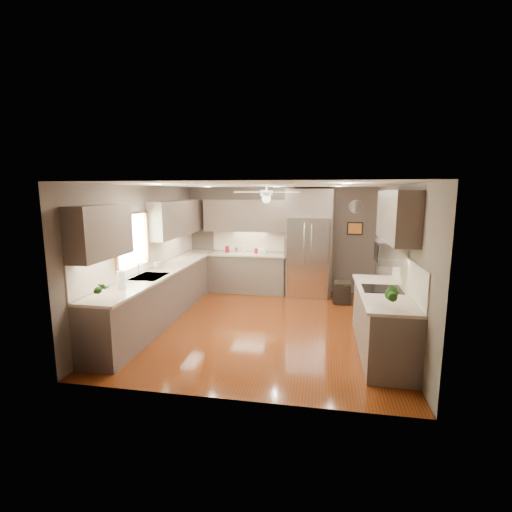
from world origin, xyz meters
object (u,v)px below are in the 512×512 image
(canister_a, at_px, (227,249))
(canister_d, at_px, (256,251))
(bowl, at_px, (263,253))
(refrigerator, at_px, (308,245))
(canister_c, at_px, (244,249))
(potted_plant_right, at_px, (393,294))
(paper_towel, at_px, (121,280))
(stool, at_px, (342,292))
(soap_bottle, at_px, (157,264))
(potted_plant_left, at_px, (99,289))
(canister_b, at_px, (237,250))
(microwave, at_px, (390,252))

(canister_a, xyz_separation_m, canister_d, (0.70, -0.00, -0.02))
(bowl, distance_m, refrigerator, 1.08)
(canister_c, relative_size, refrigerator, 0.07)
(potted_plant_right, relative_size, refrigerator, 0.15)
(canister_a, distance_m, refrigerator, 1.95)
(canister_d, bearing_deg, refrigerator, -3.14)
(paper_towel, bearing_deg, bowl, 65.87)
(refrigerator, bearing_deg, stool, -35.17)
(canister_c, bearing_deg, potted_plant_right, -54.90)
(potted_plant_right, bearing_deg, canister_a, 129.14)
(canister_d, xyz_separation_m, paper_towel, (-1.41, -3.60, 0.08))
(soap_bottle, bearing_deg, canister_c, 59.31)
(potted_plant_left, bearing_deg, soap_bottle, 93.68)
(canister_a, distance_m, canister_b, 0.23)
(canister_c, relative_size, stool, 0.39)
(canister_b, distance_m, soap_bottle, 2.33)
(canister_c, distance_m, canister_d, 0.30)
(refrigerator, bearing_deg, canister_d, 176.86)
(potted_plant_left, height_order, paper_towel, potted_plant_left)
(stool, bearing_deg, canister_a, 167.26)
(potted_plant_left, distance_m, stool, 5.01)
(potted_plant_right, bearing_deg, canister_d, 122.26)
(stool, bearing_deg, soap_bottle, -157.50)
(soap_bottle, xyz_separation_m, stool, (3.54, 1.47, -0.79))
(canister_c, relative_size, microwave, 0.32)
(potted_plant_left, xyz_separation_m, refrigerator, (2.64, 4.10, 0.09))
(potted_plant_left, distance_m, refrigerator, 4.88)
(canister_d, relative_size, soap_bottle, 0.72)
(canister_d, distance_m, paper_towel, 3.87)
(canister_b, relative_size, soap_bottle, 0.73)
(canister_c, relative_size, soap_bottle, 1.03)
(soap_bottle, xyz_separation_m, microwave, (4.10, -0.70, 0.45))
(potted_plant_left, bearing_deg, bowl, 68.98)
(potted_plant_right, xyz_separation_m, stool, (-0.43, 3.24, -0.88))
(canister_b, distance_m, stool, 2.66)
(potted_plant_left, distance_m, bowl, 4.41)
(canister_c, xyz_separation_m, stool, (2.30, -0.63, -0.79))
(canister_a, xyz_separation_m, bowl, (0.88, -0.06, -0.05))
(potted_plant_left, bearing_deg, microwave, 19.40)
(potted_plant_left, height_order, potted_plant_right, potted_plant_right)
(soap_bottle, height_order, potted_plant_left, potted_plant_left)
(potted_plant_right, distance_m, microwave, 1.14)
(microwave, height_order, paper_towel, microwave)
(potted_plant_right, bearing_deg, bowl, 120.71)
(potted_plant_right, bearing_deg, refrigerator, 107.53)
(potted_plant_right, bearing_deg, canister_c, 125.10)
(canister_b, xyz_separation_m, potted_plant_left, (-0.93, -4.17, 0.08))
(bowl, bearing_deg, canister_b, 175.60)
(canister_d, xyz_separation_m, microwave, (2.56, -2.78, 0.48))
(canister_d, bearing_deg, bowl, -17.14)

